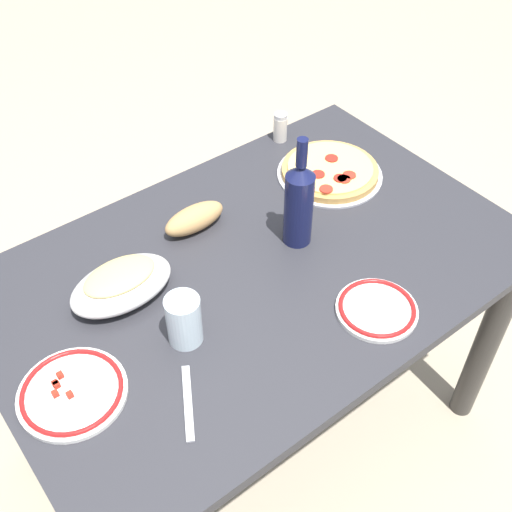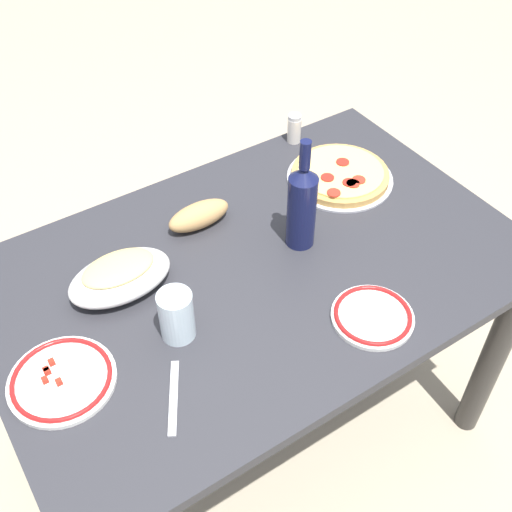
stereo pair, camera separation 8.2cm
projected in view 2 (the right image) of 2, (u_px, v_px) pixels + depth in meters
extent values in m
plane|color=tan|center=(256.00, 427.00, 2.02)|extent=(8.00, 8.00, 0.00)
cube|color=#2D2D33|center=(256.00, 269.00, 1.51)|extent=(1.27, 0.82, 0.03)
cylinder|color=#33302D|center=(338.00, 217.00, 2.21)|extent=(0.07, 0.07, 0.71)
cylinder|color=#33302D|center=(14.00, 367.00, 1.76)|extent=(0.07, 0.07, 0.71)
cylinder|color=#33302D|center=(494.00, 355.00, 1.79)|extent=(0.07, 0.07, 0.71)
cylinder|color=#B7B7BC|center=(340.00, 178.00, 1.74)|extent=(0.29, 0.29, 0.01)
cylinder|color=tan|center=(340.00, 175.00, 1.73)|extent=(0.27, 0.27, 0.02)
cylinder|color=#EACC75|center=(341.00, 171.00, 1.72)|extent=(0.23, 0.23, 0.01)
cylinder|color=#B22D1E|center=(334.00, 193.00, 1.65)|extent=(0.04, 0.04, 0.00)
cylinder|color=#B22D1E|center=(353.00, 184.00, 1.67)|extent=(0.04, 0.04, 0.00)
cylinder|color=maroon|center=(343.00, 162.00, 1.74)|extent=(0.04, 0.04, 0.00)
cylinder|color=#B22D1E|center=(359.00, 180.00, 1.68)|extent=(0.04, 0.04, 0.00)
cylinder|color=maroon|center=(349.00, 183.00, 1.68)|extent=(0.04, 0.04, 0.00)
cylinder|color=maroon|center=(327.00, 177.00, 1.69)|extent=(0.04, 0.04, 0.00)
ellipsoid|color=white|center=(120.00, 277.00, 1.43)|extent=(0.24, 0.15, 0.07)
ellipsoid|color=#AD2819|center=(119.00, 274.00, 1.42)|extent=(0.20, 0.12, 0.03)
ellipsoid|color=#EACC75|center=(118.00, 268.00, 1.41)|extent=(0.17, 0.10, 0.02)
cylinder|color=#141942|center=(301.00, 211.00, 1.49)|extent=(0.07, 0.07, 0.19)
cone|color=#141942|center=(304.00, 173.00, 1.42)|extent=(0.07, 0.07, 0.03)
cylinder|color=#141942|center=(305.00, 155.00, 1.38)|extent=(0.03, 0.03, 0.07)
cylinder|color=silver|center=(176.00, 315.00, 1.32)|extent=(0.07, 0.07, 0.12)
cylinder|color=white|center=(372.00, 317.00, 1.38)|extent=(0.18, 0.18, 0.01)
torus|color=red|center=(373.00, 315.00, 1.38)|extent=(0.17, 0.17, 0.01)
cylinder|color=white|center=(62.00, 381.00, 1.27)|extent=(0.22, 0.22, 0.01)
torus|color=red|center=(61.00, 378.00, 1.26)|extent=(0.20, 0.20, 0.01)
cube|color=#AD2819|center=(52.00, 362.00, 1.29)|extent=(0.01, 0.01, 0.01)
cube|color=#AD2819|center=(47.00, 371.00, 1.27)|extent=(0.01, 0.01, 0.01)
cube|color=#AD2819|center=(45.00, 380.00, 1.26)|extent=(0.01, 0.01, 0.01)
cube|color=#AD2819|center=(46.00, 370.00, 1.27)|extent=(0.01, 0.01, 0.01)
cube|color=#AD2819|center=(59.00, 382.00, 1.25)|extent=(0.01, 0.01, 0.01)
ellipsoid|color=tan|center=(199.00, 215.00, 1.58)|extent=(0.17, 0.07, 0.06)
cylinder|color=silver|center=(294.00, 130.00, 1.84)|extent=(0.04, 0.04, 0.07)
cylinder|color=#B7B7BC|center=(295.00, 117.00, 1.81)|extent=(0.04, 0.04, 0.01)
cube|color=#B7B7BC|center=(174.00, 397.00, 1.24)|extent=(0.10, 0.16, 0.00)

